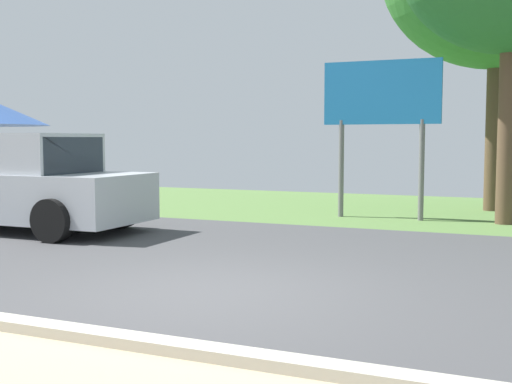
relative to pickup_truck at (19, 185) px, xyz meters
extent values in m
cube|color=#424244|center=(5.81, -1.18, -0.92)|extent=(40.00, 8.00, 0.10)
cube|color=#54773C|center=(5.81, 6.82, -0.92)|extent=(40.00, 8.00, 0.10)
cube|color=#B2AD9E|center=(5.81, -5.18, -0.82)|extent=(40.00, 0.24, 0.10)
cube|color=#ADB2BA|center=(-0.03, 0.00, -0.19)|extent=(5.20, 2.00, 0.90)
cube|color=#ADB2BA|center=(0.47, 0.00, 0.56)|extent=(1.80, 1.84, 0.90)
cube|color=#2D3842|center=(1.32, 0.00, 0.56)|extent=(0.10, 1.70, 0.77)
cylinder|color=black|center=(1.67, 1.00, -0.49)|extent=(0.76, 0.28, 0.76)
cylinder|color=black|center=(1.67, -1.00, -0.49)|extent=(0.76, 0.28, 0.76)
cylinder|color=slate|center=(5.18, 4.59, 0.23)|extent=(0.12, 0.12, 2.20)
cylinder|color=slate|center=(6.98, 4.59, 0.23)|extent=(0.12, 0.12, 2.20)
cube|color=#1E72B2|center=(6.08, 4.59, 1.93)|extent=(2.60, 0.10, 1.40)
cylinder|color=brown|center=(8.69, 4.68, 1.21)|extent=(0.36, 0.36, 4.15)
cylinder|color=brown|center=(8.27, 7.28, 1.26)|extent=(0.36, 0.36, 4.25)
camera|label=1|loc=(9.24, -9.74, 0.90)|focal=45.45mm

